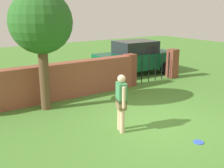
% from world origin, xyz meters
% --- Properties ---
extents(ground_plane, '(40.00, 40.00, 0.00)m').
position_xyz_m(ground_plane, '(0.00, 0.00, 0.00)').
color(ground_plane, '#4C8433').
extents(brick_wall, '(6.95, 0.50, 1.36)m').
position_xyz_m(brick_wall, '(-1.50, 3.77, 0.68)').
color(brick_wall, brown).
rests_on(brick_wall, ground).
extents(tree, '(2.03, 2.03, 3.92)m').
position_xyz_m(tree, '(-2.16, 3.02, 2.86)').
color(tree, brown).
rests_on(tree, ground).
extents(person, '(0.33, 0.52, 1.62)m').
position_xyz_m(person, '(-1.13, 0.10, 0.90)').
color(person, beige).
rests_on(person, ground).
extents(fence_gate, '(3.10, 0.44, 1.40)m').
position_xyz_m(fence_gate, '(3.41, 3.77, 0.70)').
color(fence_gate, brown).
rests_on(fence_gate, ground).
extents(car, '(4.29, 2.10, 1.72)m').
position_xyz_m(car, '(3.71, 5.40, 0.86)').
color(car, '#0C4C2D').
rests_on(car, ground).
extents(frisbee_blue, '(0.27, 0.27, 0.02)m').
position_xyz_m(frisbee_blue, '(0.08, -1.61, 0.01)').
color(frisbee_blue, blue).
rests_on(frisbee_blue, ground).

